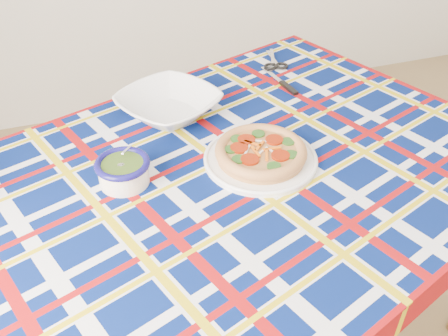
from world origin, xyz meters
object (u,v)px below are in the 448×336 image
object	(u,v)px
main_focaccia_plate	(261,152)
pesto_bowl	(123,169)
dining_table	(208,209)
serving_bowl	(169,105)

from	to	relation	value
main_focaccia_plate	pesto_bowl	world-z (taller)	pesto_bowl
dining_table	pesto_bowl	world-z (taller)	pesto_bowl
dining_table	serving_bowl	bearing A→B (deg)	71.34
dining_table	main_focaccia_plate	bearing A→B (deg)	-3.74
main_focaccia_plate	pesto_bowl	distance (m)	0.35
serving_bowl	pesto_bowl	bearing A→B (deg)	-123.61
dining_table	main_focaccia_plate	xyz separation A→B (m)	(0.16, 0.05, 0.11)
dining_table	serving_bowl	world-z (taller)	serving_bowl
dining_table	main_focaccia_plate	world-z (taller)	main_focaccia_plate
main_focaccia_plate	dining_table	bearing A→B (deg)	-163.87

